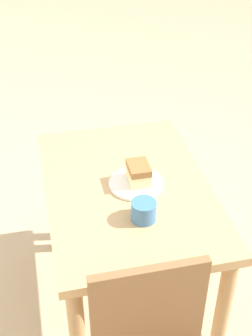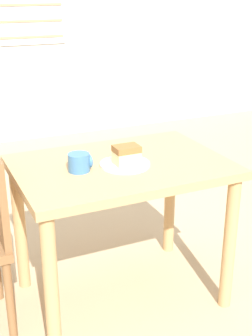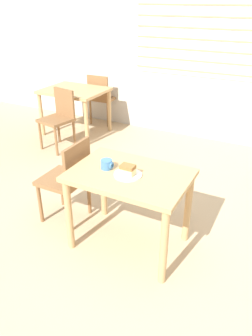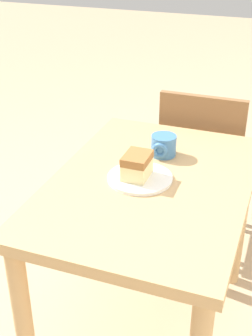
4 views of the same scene
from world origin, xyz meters
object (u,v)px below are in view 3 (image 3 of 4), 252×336
at_px(dining_table_near, 130,186).
at_px(chair_far_opposite, 102,97).
at_px(cake_slice, 128,170).
at_px(coffee_mug, 107,164).
at_px(chair_far_corner, 59,117).
at_px(plate, 128,175).
at_px(dining_table_far, 75,96).
at_px(chair_near_window, 68,178).

relative_size(dining_table_near, chair_far_opposite, 1.14).
xyz_separation_m(cake_slice, coffee_mug, (-0.21, 0.03, -0.01)).
xyz_separation_m(dining_table_near, cake_slice, (0.01, -0.05, 0.17)).
bearing_deg(chair_far_opposite, chair_far_corner, 88.46).
distance_m(plate, coffee_mug, 0.21).
xyz_separation_m(dining_table_far, chair_far_corner, (0.13, -0.58, -0.13)).
bearing_deg(plate, chair_near_window, 172.09).
xyz_separation_m(chair_near_window, chair_far_opposite, (-1.17, 2.52, 0.00)).
relative_size(chair_near_window, cake_slice, 7.49).
relative_size(dining_table_near, coffee_mug, 9.27).
distance_m(dining_table_near, chair_far_opposite, 3.17).
xyz_separation_m(dining_table_far, plate, (1.98, -2.04, 0.12)).
distance_m(dining_table_near, plate, 0.13).
relative_size(dining_table_far, chair_near_window, 1.12).
height_order(chair_near_window, cake_slice, chair_near_window).
bearing_deg(chair_far_corner, plate, -27.32).
bearing_deg(chair_far_corner, chair_far_opposite, 101.18).
relative_size(dining_table_far, chair_far_corner, 1.12).
height_order(chair_far_corner, cake_slice, chair_far_corner).
xyz_separation_m(dining_table_near, plate, (0.00, -0.04, 0.12)).
distance_m(plate, cake_slice, 0.05).
height_order(dining_table_near, coffee_mug, coffee_mug).
distance_m(chair_near_window, plate, 0.73).
height_order(dining_table_far, coffee_mug, coffee_mug).
bearing_deg(chair_near_window, dining_table_far, -146.29).
relative_size(dining_table_far, chair_far_opposite, 1.12).
height_order(dining_table_far, cake_slice, cake_slice).
relative_size(dining_table_far, coffee_mug, 9.11).
distance_m(chair_near_window, cake_slice, 0.75).
bearing_deg(cake_slice, chair_far_corner, 141.42).
distance_m(chair_near_window, coffee_mug, 0.56).
bearing_deg(dining_table_far, plate, -45.93).
bearing_deg(coffee_mug, chair_far_corner, 138.71).
bearing_deg(dining_table_near, plate, -84.45).
distance_m(chair_far_corner, coffee_mug, 2.20).
bearing_deg(coffee_mug, chair_far_opposite, 122.29).
relative_size(chair_far_corner, cake_slice, 7.49).
xyz_separation_m(chair_far_opposite, cake_slice, (1.85, -2.63, 0.30)).
bearing_deg(chair_far_opposite, coffee_mug, 120.67).
height_order(chair_far_opposite, coffee_mug, chair_far_opposite).
distance_m(dining_table_near, chair_near_window, 0.69).
distance_m(chair_far_corner, plate, 2.37).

